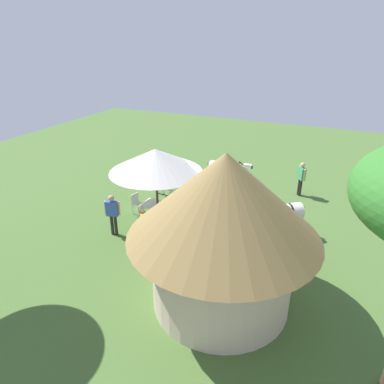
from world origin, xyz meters
The scene contains 15 objects.
ground_plane centered at (0.00, 0.00, 0.00)m, with size 36.00×36.00×0.00m, color #48692F.
thatched_hut centered at (-2.48, 5.39, 2.62)m, with size 5.22×5.22×4.59m.
shade_umbrella centered at (1.58, 1.87, 2.68)m, with size 3.72×3.72×3.15m.
patio_dining_table centered at (1.58, 1.87, 0.65)m, with size 1.32×0.89×0.74m.
patio_chair_near_hut centered at (0.39, 1.81, 0.52)m, with size 0.44×0.46×0.90m.
patio_chair_west_end centered at (1.51, 0.68, 0.52)m, with size 0.46×0.44×0.90m.
patio_chair_near_lawn centered at (2.75, 1.66, 0.52)m, with size 0.49×0.51×0.90m.
patio_chair_east_end centered at (1.53, 3.06, 0.52)m, with size 0.46×0.44×0.90m.
guest_beside_umbrella centered at (2.59, 3.57, 1.02)m, with size 0.58×0.35×1.70m.
guest_behind_table centered at (1.16, 3.68, 0.94)m, with size 0.42×0.45×1.56m.
standing_watcher centered at (-3.49, -3.15, 1.02)m, with size 0.44×0.51×1.69m.
striped_lounge_chair centered at (0.07, 0.49, 0.25)m, with size 0.98×0.88×0.58m.
zebra_nearest_camera centered at (0.02, -2.44, 1.04)m, with size 2.36×0.74×1.58m.
zebra_by_umbrella centered at (-3.31, 1.03, 0.97)m, with size 1.88×1.59×1.51m.
zebra_toward_hut centered at (2.73, -1.07, 1.00)m, with size 0.89×2.34×1.54m.
Camera 1 is at (-4.98, 13.04, 7.19)m, focal length 32.34 mm.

